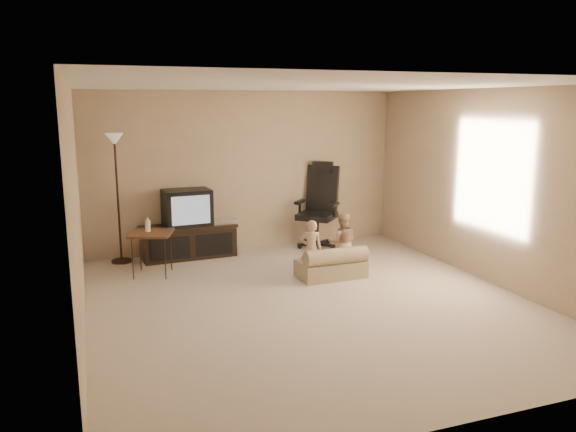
% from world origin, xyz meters
% --- Properties ---
extents(floor, '(5.50, 5.50, 0.00)m').
position_xyz_m(floor, '(0.00, 0.00, 0.00)').
color(floor, '#B2A18E').
rests_on(floor, ground).
extents(room_shell, '(5.50, 5.50, 5.50)m').
position_xyz_m(room_shell, '(0.00, 0.00, 1.52)').
color(room_shell, white).
rests_on(room_shell, floor).
extents(tv_stand, '(1.48, 0.62, 1.04)m').
position_xyz_m(tv_stand, '(-0.98, 2.49, 0.43)').
color(tv_stand, black).
rests_on(tv_stand, floor).
extents(office_chair, '(0.90, 0.90, 1.38)m').
position_xyz_m(office_chair, '(1.13, 2.41, 0.50)').
color(office_chair, black).
rests_on(office_chair, floor).
extents(side_table, '(0.68, 0.68, 0.81)m').
position_xyz_m(side_table, '(-1.61, 1.77, 0.58)').
color(side_table, brown).
rests_on(side_table, floor).
extents(floor_lamp, '(0.29, 0.29, 1.89)m').
position_xyz_m(floor_lamp, '(-1.98, 2.55, 1.38)').
color(floor_lamp, '#2F1E15').
rests_on(floor_lamp, floor).
extents(child_sofa, '(0.91, 0.53, 0.44)m').
position_xyz_m(child_sofa, '(0.64, 0.78, 0.18)').
color(child_sofa, tan).
rests_on(child_sofa, floor).
extents(toddler_left, '(0.34, 0.29, 0.80)m').
position_xyz_m(toddler_left, '(0.37, 0.87, 0.40)').
color(toddler_left, tan).
rests_on(toddler_left, floor).
extents(toddler_right, '(0.46, 0.36, 0.83)m').
position_xyz_m(toddler_right, '(0.89, 1.01, 0.42)').
color(toddler_right, tan).
rests_on(toddler_right, floor).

